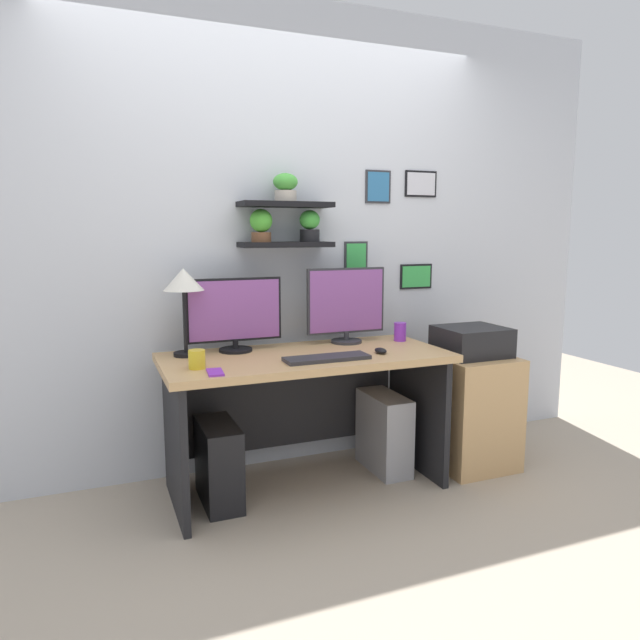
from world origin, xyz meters
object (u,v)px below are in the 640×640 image
desk_lamp (184,285)px  printer (471,341)px  monitor_left (235,314)px  computer_tower_left (219,464)px  water_cup (400,332)px  cell_phone (215,372)px  coffee_mug (197,359)px  monitor_right (346,305)px  computer_tower_right (384,432)px  drawer_cabinet (469,410)px  desk (303,390)px  keyboard (327,358)px  computer_mouse (381,351)px

desk_lamp → printer: bearing=-8.5°
monitor_left → computer_tower_left: size_ratio=1.23×
water_cup → printer: bearing=-26.9°
water_cup → printer: 0.42m
desk_lamp → cell_phone: bearing=-81.8°
desk_lamp → cell_phone: size_ratio=3.28×
cell_phone → coffee_mug: (-0.06, 0.13, 0.04)m
monitor_right → computer_tower_right: monitor_right is taller
desk_lamp → monitor_left: bearing=4.9°
monitor_right → drawer_cabinet: 0.98m
desk → drawer_cabinet: desk is taller
coffee_mug → computer_tower_left: size_ratio=0.21×
keyboard → printer: bearing=7.3°
desk_lamp → computer_tower_left: desk_lamp is taller
monitor_right → coffee_mug: bearing=-160.4°
printer → computer_tower_right: size_ratio=0.83×
computer_mouse → printer: (0.65, 0.09, -0.01)m
coffee_mug → drawer_cabinet: 1.69m
desk_lamp → drawer_cabinet: 1.82m
monitor_left → drawer_cabinet: size_ratio=0.78×
water_cup → computer_tower_left: size_ratio=0.26×
printer → cell_phone: bearing=-173.1°
desk → computer_tower_left: (-0.48, -0.06, -0.32)m
drawer_cabinet → computer_tower_right: (-0.52, 0.11, -0.11)m
computer_mouse → drawer_cabinet: computer_mouse is taller
monitor_right → computer_tower_right: bearing=-42.2°
monitor_right → computer_tower_right: size_ratio=1.06×
printer → computer_tower_left: size_ratio=0.90×
drawer_cabinet → printer: printer is taller
keyboard → desk_lamp: desk_lamp is taller
desk_lamp → coffee_mug: size_ratio=5.10×
monitor_right → computer_tower_left: (-0.82, -0.22, -0.76)m
keyboard → computer_mouse: bearing=6.8°
computer_mouse → coffee_mug: coffee_mug is taller
drawer_cabinet → monitor_right: bearing=159.0°
desk → keyboard: size_ratio=3.45×
monitor_left → keyboard: 0.58m
cell_phone → printer: size_ratio=0.37×
computer_tower_left → desk_lamp: bearing=120.4°
printer → desk: bearing=174.3°
printer → computer_tower_left: bearing=178.3°
computer_tower_right → coffee_mug: bearing=-171.3°
monitor_left → computer_tower_right: size_ratio=1.14×
desk → monitor_left: bearing=153.6°
computer_mouse → computer_tower_left: size_ratio=0.21×
computer_mouse → computer_tower_right: (0.13, 0.19, -0.54)m
monitor_right → computer_mouse: size_ratio=5.35×
desk → computer_tower_left: bearing=-173.4°
coffee_mug → desk_lamp: bearing=90.5°
keyboard → monitor_left: bearing=134.0°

